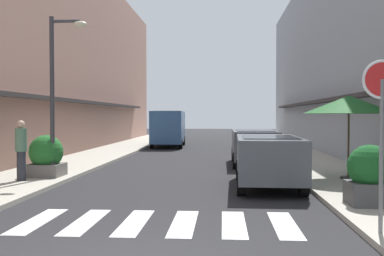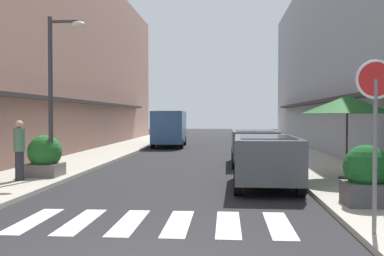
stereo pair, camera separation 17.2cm
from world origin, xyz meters
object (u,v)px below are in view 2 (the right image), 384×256
(parked_car_near, at_px, (266,156))
(parked_car_mid, at_px, (253,143))
(delivery_van, at_px, (170,126))
(street_lamp, at_px, (57,79))
(pedestrian_walking_near, at_px, (19,149))
(round_street_sign, at_px, (376,100))
(planter_midblock, at_px, (45,156))
(cafe_umbrella, at_px, (347,105))
(planter_corner, at_px, (366,175))

(parked_car_near, height_order, parked_car_mid, same)
(delivery_van, height_order, street_lamp, street_lamp)
(parked_car_near, bearing_deg, pedestrian_walking_near, 179.21)
(round_street_sign, bearing_deg, planter_midblock, 141.47)
(pedestrian_walking_near, bearing_deg, cafe_umbrella, -178.44)
(delivery_van, relative_size, round_street_sign, 1.92)
(round_street_sign, bearing_deg, street_lamp, 140.75)
(planter_corner, height_order, planter_midblock, planter_midblock)
(round_street_sign, bearing_deg, planter_corner, 76.50)
(parked_car_mid, bearing_deg, cafe_umbrella, -62.18)
(street_lamp, bearing_deg, delivery_van, 84.41)
(cafe_umbrella, bearing_deg, planter_midblock, -179.81)
(parked_car_mid, height_order, cafe_umbrella, cafe_umbrella)
(planter_midblock, distance_m, pedestrian_walking_near, 1.13)
(parked_car_mid, xyz_separation_m, pedestrian_walking_near, (-7.31, -5.88, 0.15))
(parked_car_near, height_order, cafe_umbrella, cafe_umbrella)
(pedestrian_walking_near, bearing_deg, round_street_sign, 142.67)
(delivery_van, relative_size, pedestrian_walking_near, 3.04)
(parked_car_near, bearing_deg, street_lamp, 172.22)
(street_lamp, relative_size, planter_corner, 3.84)
(cafe_umbrella, distance_m, planter_corner, 4.52)
(pedestrian_walking_near, bearing_deg, parked_car_mid, -145.68)
(delivery_van, height_order, planter_midblock, delivery_van)
(round_street_sign, xyz_separation_m, pedestrian_walking_near, (-8.61, 5.55, -1.23))
(parked_car_mid, height_order, planter_corner, parked_car_mid)
(cafe_umbrella, height_order, pedestrian_walking_near, cafe_umbrella)
(round_street_sign, relative_size, cafe_umbrella, 1.04)
(parked_car_near, height_order, street_lamp, street_lamp)
(parked_car_near, xyz_separation_m, street_lamp, (-6.44, 0.88, 2.30))
(planter_corner, relative_size, planter_midblock, 0.99)
(round_street_sign, relative_size, planter_midblock, 2.16)
(parked_car_mid, distance_m, pedestrian_walking_near, 9.38)
(round_street_sign, xyz_separation_m, planter_corner, (0.59, 2.44, -1.54))
(cafe_umbrella, bearing_deg, round_street_sign, -100.72)
(street_lamp, bearing_deg, parked_car_mid, 38.38)
(delivery_van, distance_m, cafe_umbrella, 17.43)
(parked_car_mid, relative_size, street_lamp, 0.89)
(street_lamp, bearing_deg, round_street_sign, -39.25)
(parked_car_near, relative_size, delivery_van, 0.78)
(street_lamp, bearing_deg, cafe_umbrella, 1.72)
(delivery_van, bearing_deg, cafe_umbrella, -64.75)
(parked_car_near, xyz_separation_m, pedestrian_walking_near, (-7.31, 0.10, 0.15))
(delivery_van, bearing_deg, planter_midblock, -97.48)
(parked_car_mid, xyz_separation_m, cafe_umbrella, (2.55, -4.83, 1.47))
(parked_car_near, relative_size, cafe_umbrella, 1.56)
(delivery_van, xyz_separation_m, cafe_umbrella, (7.43, -15.74, 0.99))
(street_lamp, xyz_separation_m, planter_corner, (8.33, -3.89, -2.45))
(planter_midblock, xyz_separation_m, pedestrian_walking_near, (-0.36, -1.02, 0.32))
(parked_car_mid, distance_m, planter_corner, 9.19)
(delivery_van, bearing_deg, planter_corner, -71.23)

